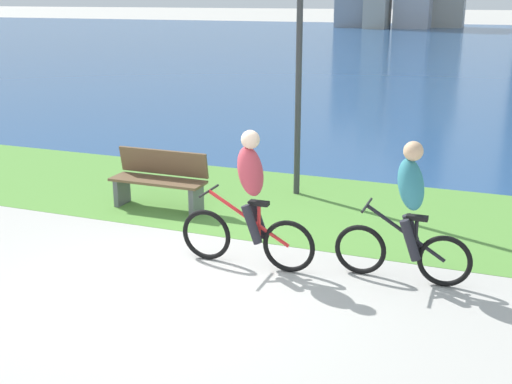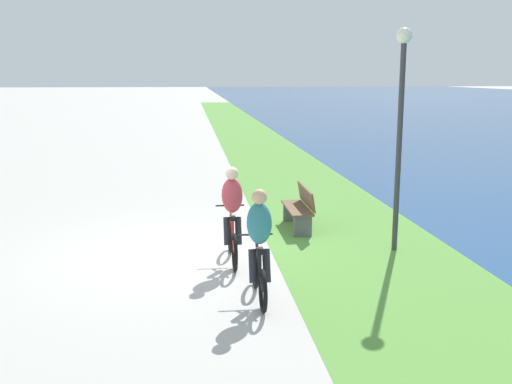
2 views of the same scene
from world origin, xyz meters
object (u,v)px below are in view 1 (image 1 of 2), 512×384
object	(u,v)px
lamppost_tall	(299,31)
bench_near_path	(160,180)
cyclist_trailing	(408,213)
cyclist_lead	(249,200)

from	to	relation	value
lamppost_tall	bench_near_path	bearing A→B (deg)	-139.83
bench_near_path	lamppost_tall	distance (m)	3.16
lamppost_tall	cyclist_trailing	bearing A→B (deg)	-52.12
cyclist_lead	bench_near_path	size ratio (longest dim) A/B	1.15
cyclist_lead	cyclist_trailing	bearing A→B (deg)	7.87
cyclist_lead	cyclist_trailing	size ratio (longest dim) A/B	1.04
bench_near_path	lamppost_tall	size ratio (longest dim) A/B	0.37
bench_near_path	cyclist_lead	bearing A→B (deg)	-36.95
cyclist_lead	cyclist_trailing	xyz separation A→B (m)	(1.82, 0.25, -0.01)
cyclist_lead	lamppost_tall	xyz separation A→B (m)	(-0.37, 3.07, 1.79)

